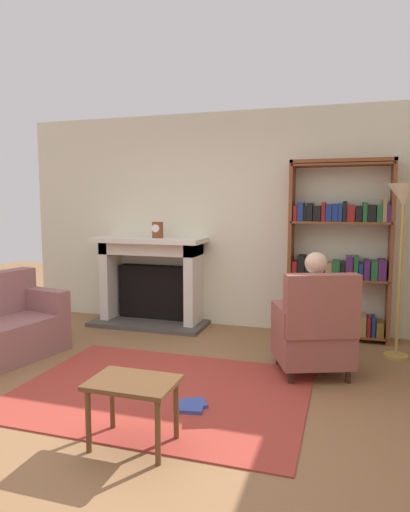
# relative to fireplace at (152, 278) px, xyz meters

# --- Properties ---
(ground) EXTENTS (14.00, 14.00, 0.00)m
(ground) POSITION_rel_fireplace_xyz_m (0.97, -2.30, -0.60)
(ground) COLOR #8A603C
(back_wall) EXTENTS (5.60, 0.10, 2.70)m
(back_wall) POSITION_rel_fireplace_xyz_m (0.97, 0.25, 0.75)
(back_wall) COLOR beige
(back_wall) RESTS_ON ground
(area_rug) EXTENTS (2.40, 1.80, 0.01)m
(area_rug) POSITION_rel_fireplace_xyz_m (0.97, -2.00, -0.59)
(area_rug) COLOR #A1362C
(area_rug) RESTS_ON ground
(fireplace) EXTENTS (1.48, 0.64, 1.14)m
(fireplace) POSITION_rel_fireplace_xyz_m (0.00, 0.00, 0.00)
(fireplace) COLOR #4C4742
(fireplace) RESTS_ON ground
(mantel_clock) EXTENTS (0.14, 0.14, 0.20)m
(mantel_clock) POSITION_rel_fireplace_xyz_m (0.13, -0.10, 0.64)
(mantel_clock) COLOR brown
(mantel_clock) RESTS_ON fireplace
(bookshelf) EXTENTS (1.14, 0.32, 2.06)m
(bookshelf) POSITION_rel_fireplace_xyz_m (2.34, 0.03, 0.39)
(bookshelf) COLOR brown
(bookshelf) RESTS_ON ground
(armchair_reading) EXTENTS (0.82, 0.81, 0.97)m
(armchair_reading) POSITION_rel_fireplace_xyz_m (2.16, -1.26, -0.17)
(armchair_reading) COLOR #331E14
(armchair_reading) RESTS_ON ground
(seated_reader) EXTENTS (0.49, 0.59, 1.14)m
(seated_reader) POSITION_rel_fireplace_xyz_m (2.12, -1.15, 0.02)
(seated_reader) COLOR silver
(seated_reader) RESTS_ON ground
(side_table) EXTENTS (0.56, 0.39, 0.44)m
(side_table) POSITION_rel_fireplace_xyz_m (1.13, -2.84, -0.22)
(side_table) COLOR brown
(side_table) RESTS_ON ground
(scattered_books) EXTENTS (0.28, 0.29, 0.03)m
(scattered_books) POSITION_rel_fireplace_xyz_m (1.31, -2.22, -0.57)
(scattered_books) COLOR #334CA5
(scattered_books) RESTS_ON area_rug
(floor_lamp) EXTENTS (0.32, 0.32, 1.76)m
(floor_lamp) POSITION_rel_fireplace_xyz_m (2.93, -0.49, 0.90)
(floor_lamp) COLOR #B7933F
(floor_lamp) RESTS_ON ground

